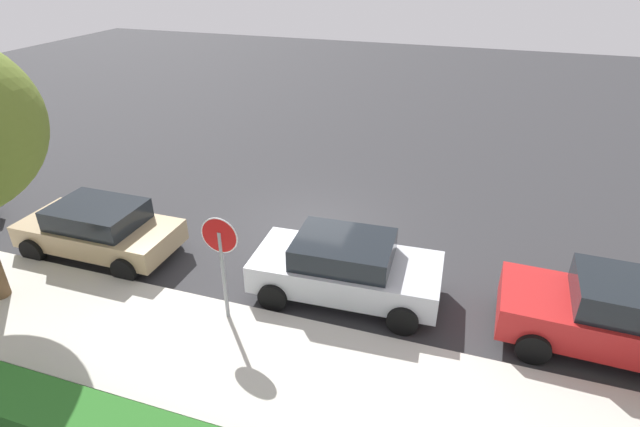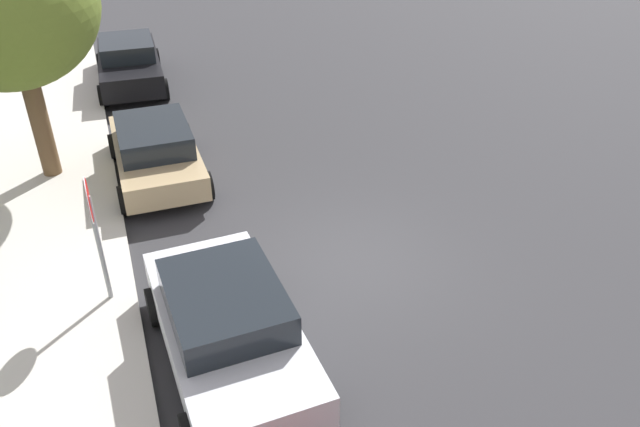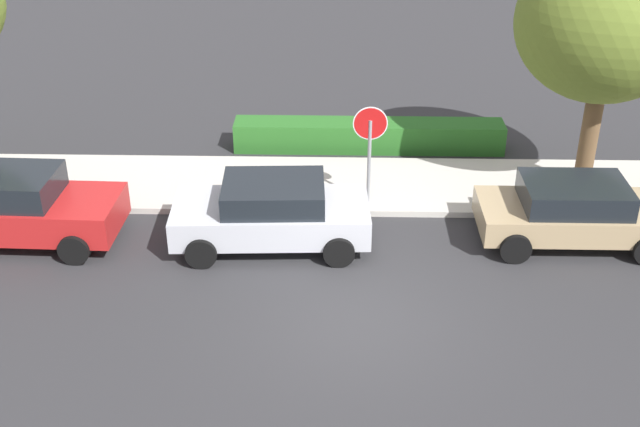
{
  "view_description": "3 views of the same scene",
  "coord_description": "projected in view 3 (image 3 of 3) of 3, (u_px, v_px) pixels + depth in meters",
  "views": [
    {
      "loc": [
        -4.05,
        11.38,
        6.94
      ],
      "look_at": [
        -0.66,
        1.16,
        1.13
      ],
      "focal_mm": 28.0,
      "sensor_mm": 36.0,
      "label": 1
    },
    {
      "loc": [
        -8.71,
        3.71,
        7.1
      ],
      "look_at": [
        -0.08,
        0.59,
        1.28
      ],
      "focal_mm": 35.0,
      "sensor_mm": 36.0,
      "label": 2
    },
    {
      "loc": [
        -0.37,
        -11.96,
        8.68
      ],
      "look_at": [
        -0.71,
        1.66,
        1.26
      ],
      "focal_mm": 45.0,
      "sensor_mm": 36.0,
      "label": 3
    }
  ],
  "objects": [
    {
      "name": "street_tree_mid_block",
      "position": [
        605.0,
        23.0,
        17.35
      ],
      "size": [
        3.87,
        3.87,
        5.78
      ],
      "color": "brown",
      "rests_on": "ground_plane"
    },
    {
      "name": "ground_plane",
      "position": [
        357.0,
        318.0,
        14.65
      ],
      "size": [
        60.0,
        60.0,
        0.0
      ],
      "primitive_type": "plane",
      "color": "#2D2D30"
    },
    {
      "name": "parked_car_silver",
      "position": [
        272.0,
        212.0,
        16.65
      ],
      "size": [
        4.14,
        2.18,
        1.44
      ],
      "color": "silver",
      "rests_on": "ground_plane"
    },
    {
      "name": "parked_car_tan",
      "position": [
        573.0,
        211.0,
        16.75
      ],
      "size": [
        3.95,
        1.98,
        1.36
      ],
      "color": "tan",
      "rests_on": "ground_plane"
    },
    {
      "name": "front_yard_hedge",
      "position": [
        369.0,
        136.0,
        21.15
      ],
      "size": [
        7.07,
        0.88,
        0.76
      ],
      "color": "#286623",
      "rests_on": "ground_plane"
    },
    {
      "name": "parked_car_red",
      "position": [
        14.0,
        207.0,
        16.77
      ],
      "size": [
        4.44,
        2.07,
        1.56
      ],
      "color": "red",
      "rests_on": "ground_plane"
    },
    {
      "name": "stop_sign",
      "position": [
        370.0,
        140.0,
        17.59
      ],
      "size": [
        0.76,
        0.08,
        2.47
      ],
      "color": "gray",
      "rests_on": "ground_plane"
    },
    {
      "name": "sidewalk_curb",
      "position": [
        353.0,
        185.0,
        19.27
      ],
      "size": [
        32.0,
        2.89,
        0.14
      ],
      "primitive_type": "cube",
      "color": "beige",
      "rests_on": "ground_plane"
    }
  ]
}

